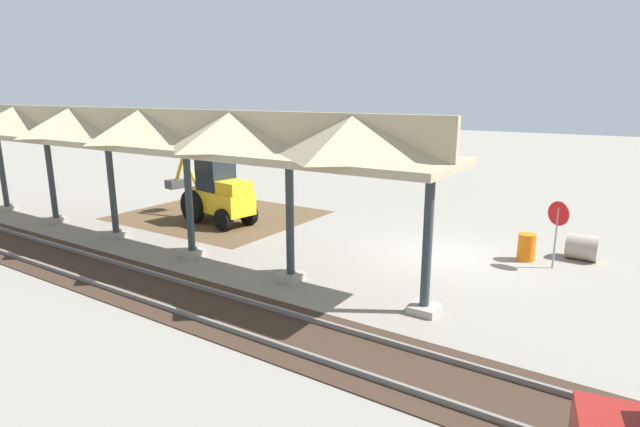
{
  "coord_description": "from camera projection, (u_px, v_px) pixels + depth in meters",
  "views": [
    {
      "loc": [
        -5.3,
        15.9,
        5.38
      ],
      "look_at": [
        3.27,
        2.75,
        1.6
      ],
      "focal_mm": 28.0,
      "sensor_mm": 36.0,
      "label": 1
    }
  ],
  "objects": [
    {
      "name": "concrete_pipe",
      "position": [
        582.0,
        247.0,
        16.53
      ],
      "size": [
        0.98,
        0.87,
        0.84
      ],
      "color": "#9E9384",
      "rests_on": "ground"
    },
    {
      "name": "stop_sign",
      "position": [
        558.0,
        221.0,
        15.43
      ],
      "size": [
        0.66,
        0.42,
        2.16
      ],
      "color": "gray",
      "rests_on": "ground"
    },
    {
      "name": "traffic_barrel",
      "position": [
        526.0,
        247.0,
        16.44
      ],
      "size": [
        0.56,
        0.56,
        0.9
      ],
      "primitive_type": "cylinder",
      "color": "orange",
      "rests_on": "ground"
    },
    {
      "name": "platform_canopy",
      "position": [
        143.0,
        129.0,
        17.14
      ],
      "size": [
        22.04,
        3.2,
        4.9
      ],
      "color": "#9E998E",
      "rests_on": "ground"
    },
    {
      "name": "dirt_work_zone",
      "position": [
        219.0,
        215.0,
        22.65
      ],
      "size": [
        8.12,
        7.0,
        0.01
      ],
      "primitive_type": "cube",
      "color": "brown",
      "rests_on": "ground"
    },
    {
      "name": "dirt_mound",
      "position": [
        217.0,
        208.0,
        24.01
      ],
      "size": [
        5.89,
        5.89,
        1.68
      ],
      "primitive_type": "cone",
      "color": "brown",
      "rests_on": "ground"
    },
    {
      "name": "backhoe",
      "position": [
        217.0,
        194.0,
        21.09
      ],
      "size": [
        5.35,
        2.15,
        2.82
      ],
      "color": "yellow",
      "rests_on": "ground"
    },
    {
      "name": "ground_plane",
      "position": [
        444.0,
        255.0,
        17.02
      ],
      "size": [
        120.0,
        120.0,
        0.0
      ],
      "primitive_type": "plane",
      "color": "gray"
    },
    {
      "name": "rail_tracks",
      "position": [
        328.0,
        344.0,
        10.94
      ],
      "size": [
        60.0,
        2.58,
        0.15
      ],
      "color": "slate",
      "rests_on": "ground"
    }
  ]
}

